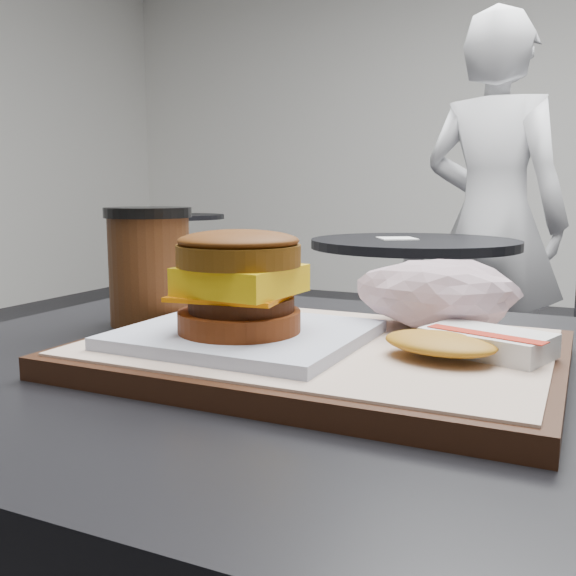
# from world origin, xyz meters

# --- Properties ---
(customer_table) EXTENTS (0.80, 0.60, 0.77)m
(customer_table) POSITION_xyz_m (0.00, 0.00, 0.58)
(customer_table) COLOR #A5A5AA
(customer_table) RESTS_ON ground
(serving_tray) EXTENTS (0.38, 0.28, 0.02)m
(serving_tray) POSITION_xyz_m (-0.02, -0.01, 0.78)
(serving_tray) COLOR black
(serving_tray) RESTS_ON customer_table
(breakfast_sandwich) EXTENTS (0.19, 0.17, 0.09)m
(breakfast_sandwich) POSITION_xyz_m (-0.07, -0.04, 0.83)
(breakfast_sandwich) COLOR silver
(breakfast_sandwich) RESTS_ON serving_tray
(hash_brown) EXTENTS (0.13, 0.11, 0.02)m
(hash_brown) POSITION_xyz_m (0.10, -0.01, 0.80)
(hash_brown) COLOR silver
(hash_brown) RESTS_ON serving_tray
(crumpled_wrapper) EXTENTS (0.14, 0.11, 0.06)m
(crumpled_wrapper) POSITION_xyz_m (0.06, 0.08, 0.82)
(crumpled_wrapper) COLOR silver
(crumpled_wrapper) RESTS_ON serving_tray
(coffee_cup) EXTENTS (0.09, 0.09, 0.13)m
(coffee_cup) POSITION_xyz_m (-0.25, 0.07, 0.84)
(coffee_cup) COLOR #442310
(coffee_cup) RESTS_ON customer_table
(neighbor_table) EXTENTS (0.70, 0.70, 0.75)m
(neighbor_table) POSITION_xyz_m (-0.35, 1.65, 0.55)
(neighbor_table) COLOR black
(neighbor_table) RESTS_ON ground
(napkin) EXTENTS (0.16, 0.16, 0.00)m
(napkin) POSITION_xyz_m (-0.41, 1.64, 0.75)
(napkin) COLOR white
(napkin) RESTS_ON neighbor_table
(patron) EXTENTS (0.66, 0.52, 1.58)m
(patron) POSITION_xyz_m (-0.16, 2.14, 0.79)
(patron) COLOR silver
(patron) RESTS_ON ground
(bg_table_mid) EXTENTS (0.66, 0.66, 0.75)m
(bg_table_mid) POSITION_xyz_m (-2.40, 3.20, 0.56)
(bg_table_mid) COLOR black
(bg_table_mid) RESTS_ON ground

